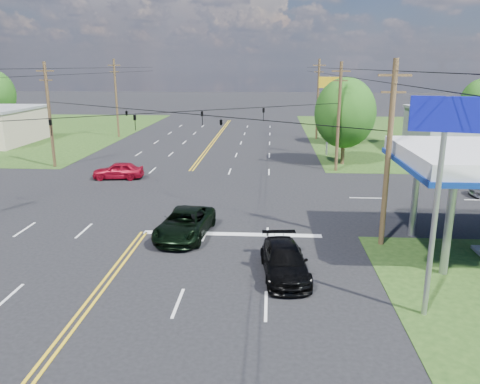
# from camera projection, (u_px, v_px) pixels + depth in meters

# --- Properties ---
(ground) EXTENTS (280.00, 280.00, 0.00)m
(ground) POSITION_uv_depth(u_px,v_px,m) (173.00, 195.00, 34.22)
(ground) COLOR black
(ground) RESTS_ON ground
(grass_ne) EXTENTS (46.00, 48.00, 0.03)m
(grass_ne) POSITION_uv_depth(u_px,v_px,m) (478.00, 136.00, 62.86)
(grass_ne) COLOR #1D3B13
(grass_ne) RESTS_ON ground
(stop_bar) EXTENTS (10.00, 0.50, 0.02)m
(stop_bar) POSITION_uv_depth(u_px,v_px,m) (232.00, 234.00, 26.21)
(stop_bar) COLOR silver
(stop_bar) RESTS_ON ground
(retail_ne) EXTENTS (14.00, 10.00, 4.40)m
(retail_ne) POSITION_uv_depth(u_px,v_px,m) (480.00, 131.00, 51.04)
(retail_ne) COLOR slate
(retail_ne) RESTS_ON ground
(pole_se) EXTENTS (1.60, 0.28, 9.50)m
(pole_se) POSITION_uv_depth(u_px,v_px,m) (388.00, 153.00, 23.46)
(pole_se) COLOR #43301C
(pole_se) RESTS_ON ground
(pole_nw) EXTENTS (1.60, 0.28, 9.50)m
(pole_nw) POSITION_uv_depth(u_px,v_px,m) (49.00, 114.00, 42.42)
(pole_nw) COLOR #43301C
(pole_nw) RESTS_ON ground
(pole_ne) EXTENTS (1.60, 0.28, 9.50)m
(pole_ne) POSITION_uv_depth(u_px,v_px,m) (339.00, 116.00, 40.80)
(pole_ne) COLOR #43301C
(pole_ne) RESTS_ON ground
(pole_left_far) EXTENTS (1.60, 0.28, 10.00)m
(pole_left_far) POSITION_uv_depth(u_px,v_px,m) (116.00, 97.00, 60.66)
(pole_left_far) COLOR #43301C
(pole_left_far) RESTS_ON ground
(pole_right_far) EXTENTS (1.60, 0.28, 10.00)m
(pole_right_far) POSITION_uv_depth(u_px,v_px,m) (318.00, 98.00, 59.03)
(pole_right_far) COLOR #43301C
(pole_right_far) RESTS_ON ground
(span_wire_signals) EXTENTS (26.00, 18.00, 1.13)m
(span_wire_signals) POSITION_uv_depth(u_px,v_px,m) (170.00, 112.00, 32.66)
(span_wire_signals) COLOR black
(span_wire_signals) RESTS_ON ground
(power_lines) EXTENTS (26.04, 100.00, 0.64)m
(power_lines) POSITION_uv_depth(u_px,v_px,m) (161.00, 74.00, 30.05)
(power_lines) COLOR black
(power_lines) RESTS_ON ground
(tree_right_a) EXTENTS (5.70, 5.70, 8.18)m
(tree_right_a) POSITION_uv_depth(u_px,v_px,m) (345.00, 113.00, 43.64)
(tree_right_a) COLOR #43301C
(tree_right_a) RESTS_ON ground
(tree_right_b) EXTENTS (4.94, 4.94, 7.09)m
(tree_right_b) POSITION_uv_depth(u_px,v_px,m) (351.00, 109.00, 55.21)
(tree_right_b) COLOR #43301C
(tree_right_b) RESTS_ON ground
(pickup_dkgreen) EXTENTS (3.02, 5.59, 1.49)m
(pickup_dkgreen) POSITION_uv_depth(u_px,v_px,m) (185.00, 224.00, 25.69)
(pickup_dkgreen) COLOR black
(pickup_dkgreen) RESTS_ON ground
(suv_black) EXTENTS (2.41, 4.92, 1.38)m
(suv_black) POSITION_uv_depth(u_px,v_px,m) (284.00, 261.00, 20.90)
(suv_black) COLOR black
(suv_black) RESTS_ON ground
(sedan_red) EXTENTS (4.30, 2.06, 1.42)m
(sedan_red) POSITION_uv_depth(u_px,v_px,m) (118.00, 171.00, 38.90)
(sedan_red) COLOR maroon
(sedan_red) RESTS_ON ground
(polesign_se) EXTENTS (2.39, 0.75, 8.16)m
(polesign_se) POSITION_uv_depth(u_px,v_px,m) (443.00, 146.00, 16.07)
(polesign_se) COLOR #A5A5AA
(polesign_se) RESTS_ON ground
(polesign_ne) EXTENTS (2.16, 1.05, 8.11)m
(polesign_ne) POSITION_uv_depth(u_px,v_px,m) (329.00, 94.00, 47.62)
(polesign_ne) COLOR #A5A5AA
(polesign_ne) RESTS_ON ground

